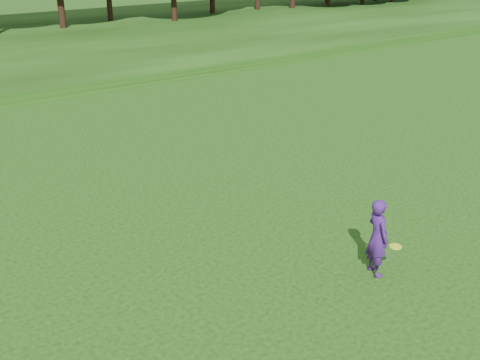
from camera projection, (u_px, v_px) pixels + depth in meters
ground at (243, 296)px, 13.31m from camera, size 140.00×140.00×0.00m
woman at (378, 237)px, 13.87m from camera, size 0.63×1.00×1.89m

